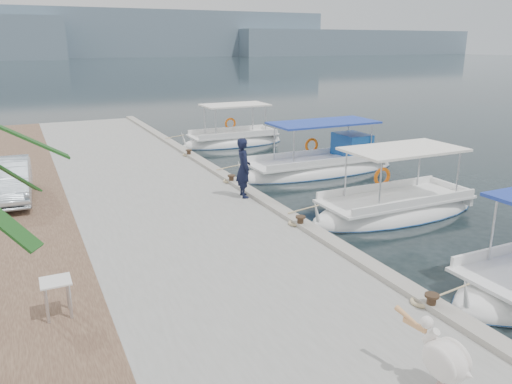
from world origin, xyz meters
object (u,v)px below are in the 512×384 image
(pelican, at_px, (443,357))
(parked_car, at_px, (7,180))
(fisherman, at_px, (244,168))
(fishing_caique_c, at_px, (395,211))
(fishing_caique_d, at_px, (320,168))
(fishing_caique_e, at_px, (233,142))

(pelican, xyz_separation_m, parked_car, (-5.80, 13.17, 0.12))
(pelican, bearing_deg, fisherman, 82.55)
(fishing_caique_c, xyz_separation_m, pelican, (-5.68, -7.63, 0.92))
(parked_car, bearing_deg, fisherman, -20.39)
(fishing_caique_d, xyz_separation_m, pelican, (-6.49, -13.46, 0.86))
(parked_car, bearing_deg, pelican, -63.70)
(fishing_caique_d, relative_size, fishing_caique_e, 1.30)
(fishing_caique_d, height_order, pelican, fishing_caique_d)
(fishing_caique_c, height_order, pelican, fishing_caique_c)
(fishing_caique_d, relative_size, fisherman, 3.87)
(pelican, bearing_deg, fishing_caique_e, 75.31)
(fishing_caique_d, relative_size, pelican, 5.64)
(fishing_caique_d, distance_m, parked_car, 12.33)
(fisherman, xyz_separation_m, parked_car, (-7.13, 3.01, -0.33))
(fisherman, bearing_deg, fishing_caique_d, -49.62)
(pelican, height_order, fisherman, fisherman)
(pelican, distance_m, fisherman, 10.25)
(fisherman, bearing_deg, pelican, -179.72)
(fishing_caique_e, bearing_deg, parked_car, -145.45)
(fishing_caique_c, height_order, fishing_caique_d, same)
(fishing_caique_d, bearing_deg, fishing_caique_e, 97.57)
(fishing_caique_c, xyz_separation_m, fishing_caique_d, (0.81, 5.83, 0.06))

